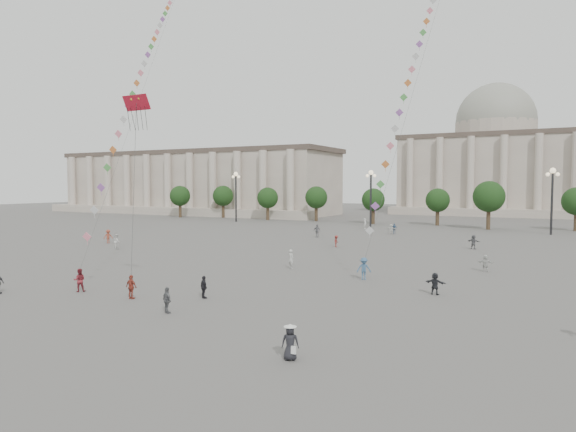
% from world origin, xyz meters
% --- Properties ---
extents(ground, '(360.00, 360.00, 0.00)m').
position_xyz_m(ground, '(0.00, 0.00, 0.00)').
color(ground, '#524F4D').
rests_on(ground, ground).
extents(hall_west, '(84.00, 26.22, 17.20)m').
position_xyz_m(hall_west, '(-75.00, 93.89, 8.43)').
color(hall_west, '#A4978A').
rests_on(hall_west, ground).
extents(hall_central, '(48.30, 34.30, 35.50)m').
position_xyz_m(hall_central, '(0.00, 129.22, 14.23)').
color(hall_central, '#A4978A').
rests_on(hall_central, ground).
extents(tree_row, '(137.12, 5.12, 8.00)m').
position_xyz_m(tree_row, '(0.00, 78.00, 5.39)').
color(tree_row, '#37261B').
rests_on(tree_row, ground).
extents(lamp_post_far_west, '(2.00, 0.90, 10.65)m').
position_xyz_m(lamp_post_far_west, '(-45.00, 70.00, 7.35)').
color(lamp_post_far_west, '#262628').
rests_on(lamp_post_far_west, ground).
extents(lamp_post_mid_west, '(2.00, 0.90, 10.65)m').
position_xyz_m(lamp_post_mid_west, '(-15.00, 70.00, 7.35)').
color(lamp_post_mid_west, '#262628').
rests_on(lamp_post_mid_west, ground).
extents(lamp_post_mid_east, '(2.00, 0.90, 10.65)m').
position_xyz_m(lamp_post_mid_east, '(15.00, 70.00, 7.35)').
color(lamp_post_mid_east, '#262628').
rests_on(lamp_post_mid_east, ground).
extents(person_crowd_0, '(1.06, 0.80, 1.67)m').
position_xyz_m(person_crowd_0, '(-7.61, 60.10, 0.84)').
color(person_crowd_0, '#385880').
rests_on(person_crowd_0, ground).
extents(person_crowd_1, '(1.13, 1.13, 1.85)m').
position_xyz_m(person_crowd_1, '(-32.73, 24.81, 0.93)').
color(person_crowd_1, silver).
rests_on(person_crowd_1, ground).
extents(person_crowd_2, '(1.21, 1.40, 1.88)m').
position_xyz_m(person_crowd_2, '(-38.17, 28.46, 0.94)').
color(person_crowd_2, '#9B3F2A').
rests_on(person_crowd_2, ground).
extents(person_crowd_3, '(1.55, 0.62, 1.63)m').
position_xyz_m(person_crowd_3, '(8.17, 16.28, 0.81)').
color(person_crowd_3, '#222328').
rests_on(person_crowd_3, ground).
extents(person_crowd_4, '(1.55, 1.30, 1.68)m').
position_xyz_m(person_crowd_4, '(-7.72, 58.78, 0.84)').
color(person_crowd_4, white).
rests_on(person_crowd_4, ground).
extents(person_crowd_7, '(1.45, 0.46, 1.56)m').
position_xyz_m(person_crowd_7, '(10.15, 28.58, 0.78)').
color(person_crowd_7, silver).
rests_on(person_crowd_7, ground).
extents(person_crowd_10, '(0.49, 0.72, 1.89)m').
position_xyz_m(person_crowd_10, '(-14.71, 66.21, 0.94)').
color(person_crowd_10, silver).
rests_on(person_crowd_10, ground).
extents(person_crowd_12, '(1.74, 1.02, 1.78)m').
position_xyz_m(person_crowd_12, '(6.76, 45.24, 0.89)').
color(person_crowd_12, '#5E5E62').
rests_on(person_crowd_12, ground).
extents(person_crowd_13, '(0.80, 0.70, 1.85)m').
position_xyz_m(person_crowd_13, '(-6.46, 21.58, 0.93)').
color(person_crowd_13, beige).
rests_on(person_crowd_13, ground).
extents(person_crowd_16, '(1.17, 0.54, 1.94)m').
position_xyz_m(person_crowd_16, '(-16.38, 49.09, 0.97)').
color(person_crowd_16, slate).
rests_on(person_crowd_16, ground).
extents(person_crowd_17, '(0.60, 0.99, 1.50)m').
position_xyz_m(person_crowd_17, '(-9.11, 39.20, 0.75)').
color(person_crowd_17, maroon).
rests_on(person_crowd_17, ground).
extents(tourist_0, '(1.02, 0.47, 1.70)m').
position_xyz_m(tourist_0, '(-10.43, 4.88, 0.85)').
color(tourist_0, '#943628').
rests_on(tourist_0, ground).
extents(tourist_1, '(1.01, 0.81, 1.61)m').
position_xyz_m(tourist_1, '(-6.00, 7.38, 0.80)').
color(tourist_1, black).
rests_on(tourist_1, ground).
extents(tourist_3, '(1.05, 0.75, 1.65)m').
position_xyz_m(tourist_3, '(-5.48, 2.94, 0.83)').
color(tourist_3, '#58595C').
rests_on(tourist_3, ground).
extents(kite_flyer_0, '(1.07, 1.07, 1.75)m').
position_xyz_m(kite_flyer_0, '(-15.66, 4.84, 0.88)').
color(kite_flyer_0, maroon).
rests_on(kite_flyer_0, ground).
extents(kite_flyer_1, '(1.41, 1.17, 1.89)m').
position_xyz_m(kite_flyer_1, '(1.59, 19.46, 0.95)').
color(kite_flyer_1, '#395C81').
rests_on(kite_flyer_1, ground).
extents(hat_person, '(0.95, 0.80, 1.69)m').
position_xyz_m(hat_person, '(5.29, -1.02, 0.87)').
color(hat_person, black).
rests_on(hat_person, ground).
extents(dragon_kite, '(2.21, 0.56, 12.61)m').
position_xyz_m(dragon_kite, '(-9.99, 5.27, 12.94)').
color(dragon_kite, '#AC1225').
rests_on(dragon_kite, ground).
extents(kite_train_west, '(25.48, 42.74, 66.04)m').
position_xyz_m(kite_train_west, '(-28.90, 27.61, 24.76)').
color(kite_train_west, '#3F3F3F').
rests_on(kite_train_west, ground).
extents(kite_train_mid, '(3.03, 35.76, 60.27)m').
position_xyz_m(kite_train_mid, '(2.80, 38.36, 27.91)').
color(kite_train_mid, '#3F3F3F').
rests_on(kite_train_mid, ground).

